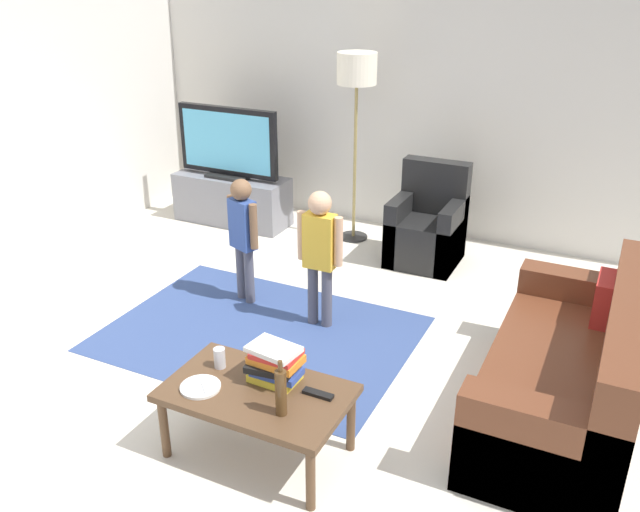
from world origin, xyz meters
The scene contains 16 objects.
ground centered at (0.00, 0.00, 0.00)m, with size 7.80×7.80×0.00m, color beige.
wall_back centered at (0.00, 3.00, 1.35)m, with size 6.00×0.12×2.70m, color silver.
area_rug centered at (-0.42, 0.44, 0.00)m, with size 2.20×1.60×0.01m, color #33477A.
tv_stand centered at (-1.84, 2.30, 0.24)m, with size 1.20×0.44×0.50m.
tv centered at (-1.84, 2.28, 0.85)m, with size 1.10×0.28×0.71m.
couch centered at (1.76, 0.41, 0.29)m, with size 0.80×1.80×0.86m.
armchair centered at (0.28, 2.26, 0.30)m, with size 0.60×0.60×0.90m.
floor_lamp centered at (-0.53, 2.45, 1.54)m, with size 0.36×0.36×1.78m.
child_near_tv centered at (-0.80, 0.86, 0.61)m, with size 0.32×0.19×1.02m.
child_center centered at (-0.08, 0.77, 0.64)m, with size 0.35×0.17×1.06m.
coffee_table centered at (0.24, -0.67, 0.37)m, with size 1.00×0.60×0.42m.
book_stack centered at (0.29, -0.56, 0.53)m, with size 0.30×0.22×0.22m.
bottle centered at (0.46, -0.79, 0.55)m, with size 0.06×0.06×0.32m.
tv_remote centered at (0.56, -0.57, 0.43)m, with size 0.17×0.05×0.02m, color black.
soda_can centered at (-0.06, -0.57, 0.48)m, with size 0.07×0.07×0.12m, color silver.
plate centered at (-0.04, -0.79, 0.43)m, with size 0.22×0.22×0.02m.
Camera 1 is at (1.85, -3.20, 2.55)m, focal length 37.48 mm.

